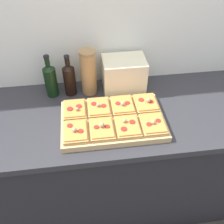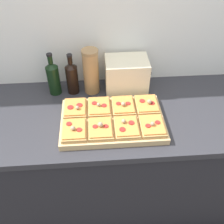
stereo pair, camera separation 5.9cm
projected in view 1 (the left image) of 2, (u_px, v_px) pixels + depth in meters
name	position (u px, v px, depth m)	size (l,w,h in m)	color
wall_back	(107.00, 28.00, 1.52)	(6.00, 0.06, 2.50)	silver
kitchen_counter	(114.00, 160.00, 1.81)	(2.63, 0.67, 0.90)	#232328
cutting_board	(113.00, 121.00, 1.42)	(0.55, 0.35, 0.04)	tan
pizza_slice_back_left	(75.00, 110.00, 1.44)	(0.12, 0.16, 0.05)	tan
pizza_slice_back_midleft	(99.00, 107.00, 1.46)	(0.12, 0.16, 0.05)	tan
pizza_slice_back_midright	(123.00, 105.00, 1.47)	(0.12, 0.16, 0.05)	tan
pizza_slice_back_right	(146.00, 103.00, 1.48)	(0.12, 0.16, 0.05)	tan
pizza_slice_front_left	(75.00, 132.00, 1.32)	(0.12, 0.16, 0.05)	tan
pizza_slice_front_midleft	(102.00, 129.00, 1.34)	(0.12, 0.16, 0.06)	tan
pizza_slice_front_midright	(128.00, 126.00, 1.35)	(0.12, 0.16, 0.05)	tan
pizza_slice_front_right	(153.00, 124.00, 1.36)	(0.12, 0.16, 0.05)	tan
olive_oil_bottle	(51.00, 80.00, 1.55)	(0.07, 0.07, 0.27)	black
wine_bottle	(69.00, 79.00, 1.56)	(0.07, 0.07, 0.26)	black
grain_jar_tall	(88.00, 72.00, 1.55)	(0.10, 0.10, 0.29)	#AD7F4C
toaster_oven	(124.00, 75.00, 1.59)	(0.28, 0.18, 0.21)	beige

